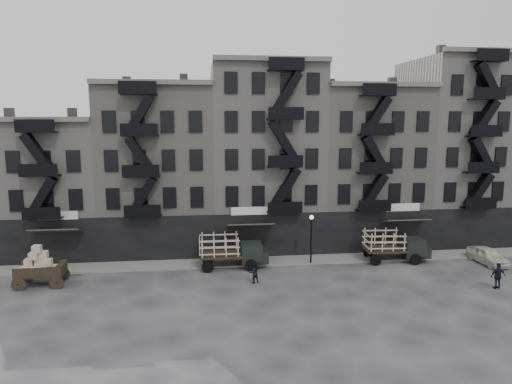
{
  "coord_description": "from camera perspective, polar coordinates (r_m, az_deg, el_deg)",
  "views": [
    {
      "loc": [
        -6.03,
        -33.85,
        12.25
      ],
      "look_at": [
        -1.52,
        4.0,
        6.1
      ],
      "focal_mm": 32.0,
      "sensor_mm": 36.0,
      "label": 1
    }
  ],
  "objects": [
    {
      "name": "building_mideast",
      "position": [
        46.77,
        13.31,
        3.09
      ],
      "size": [
        10.0,
        11.35,
        16.2
      ],
      "color": "gray",
      "rests_on": "ground"
    },
    {
      "name": "stake_truck_east",
      "position": [
        41.36,
        16.93,
        -6.2
      ],
      "size": [
        5.65,
        2.63,
        2.77
      ],
      "rotation": [
        0.0,
        0.0,
        -0.07
      ],
      "color": "black",
      "rests_on": "ground"
    },
    {
      "name": "building_midwest",
      "position": [
        44.11,
        -11.93,
        2.78
      ],
      "size": [
        10.0,
        11.35,
        16.2
      ],
      "color": "gray",
      "rests_on": "ground"
    },
    {
      "name": "stake_truck_west",
      "position": [
        38.04,
        -3.1,
        -7.09
      ],
      "size": [
        5.67,
        2.41,
        2.83
      ],
      "rotation": [
        0.0,
        0.0,
        -0.01
      ],
      "color": "black",
      "rests_on": "ground"
    },
    {
      "name": "car_east",
      "position": [
        43.97,
        26.98,
        -7.09
      ],
      "size": [
        1.96,
        4.22,
        1.4
      ],
      "primitive_type": "imported",
      "rotation": [
        0.0,
        0.0,
        0.07
      ],
      "color": "beige",
      "rests_on": "ground"
    },
    {
      "name": "wagon",
      "position": [
        37.52,
        -25.51,
        -8.03
      ],
      "size": [
        3.66,
        2.05,
        3.05
      ],
      "rotation": [
        0.0,
        0.0,
        0.03
      ],
      "color": "black",
      "rests_on": "ground"
    },
    {
      "name": "sidewalk",
      "position": [
        39.98,
        2.23,
        -8.58
      ],
      "size": [
        55.0,
        2.5,
        0.15
      ],
      "primitive_type": "cube",
      "color": "slate",
      "rests_on": "ground"
    },
    {
      "name": "building_center",
      "position": [
        44.25,
        1.06,
        4.3
      ],
      "size": [
        10.0,
        11.35,
        18.2
      ],
      "color": "gray",
      "rests_on": "ground"
    },
    {
      "name": "building_west",
      "position": [
        46.28,
        -24.29,
        0.59
      ],
      "size": [
        10.0,
        11.35,
        13.2
      ],
      "color": "gray",
      "rests_on": "ground"
    },
    {
      "name": "building_east",
      "position": [
        50.95,
        24.03,
        4.71
      ],
      "size": [
        10.0,
        11.35,
        19.2
      ],
      "color": "gray",
      "rests_on": "ground"
    },
    {
      "name": "lamp_post",
      "position": [
        38.73,
        6.93,
        -5.06
      ],
      "size": [
        0.36,
        0.36,
        4.28
      ],
      "color": "black",
      "rests_on": "ground"
    },
    {
      "name": "pedestrian_mid",
      "position": [
        34.81,
        -0.27,
        -10.02
      ],
      "size": [
        0.95,
        0.85,
        1.62
      ],
      "primitive_type": "imported",
      "rotation": [
        0.0,
        0.0,
        3.49
      ],
      "color": "black",
      "rests_on": "ground"
    },
    {
      "name": "policeman",
      "position": [
        37.95,
        28.0,
        -9.25
      ],
      "size": [
        1.14,
        0.51,
        1.92
      ],
      "primitive_type": "imported",
      "rotation": [
        0.0,
        0.0,
        3.18
      ],
      "color": "black",
      "rests_on": "ground"
    },
    {
      "name": "ground",
      "position": [
        36.5,
        3.16,
        -10.47
      ],
      "size": [
        140.0,
        140.0,
        0.0
      ],
      "primitive_type": "plane",
      "color": "#38383A",
      "rests_on": "ground"
    }
  ]
}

